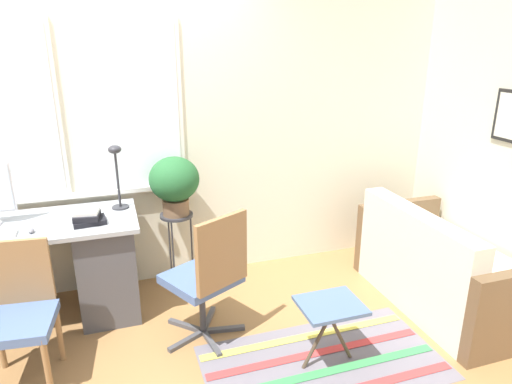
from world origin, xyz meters
TOP-DOWN VIEW (x-y plane):
  - ground_plane at (0.00, 0.00)m, footprint 14.00×14.00m
  - wall_back_with_window at (-0.01, 0.73)m, footprint 9.00×0.12m
  - wall_right_with_picture at (2.91, -0.00)m, footprint 0.08×9.00m
  - desk at (-0.66, 0.33)m, footprint 1.68×0.65m
  - mouse at (-0.50, 0.16)m, footprint 0.04×0.06m
  - desk_lamp at (0.07, 0.46)m, footprint 0.13×0.13m
  - book_stack at (-0.15, 0.21)m, footprint 0.23×0.18m
  - desk_chair_wooden at (-0.56, -0.28)m, footprint 0.44×0.45m
  - office_chair_swivel at (0.58, -0.27)m, footprint 0.58×0.59m
  - couch_loveseat at (2.38, -0.38)m, footprint 0.79×1.41m
  - plant_stand at (0.49, 0.48)m, footprint 0.26×0.26m
  - potted_plant at (0.49, 0.48)m, footprint 0.39×0.39m
  - floor_rug_striped at (1.21, -0.74)m, footprint 1.52×0.82m
  - folding_stool at (1.23, -0.75)m, footprint 0.38×0.33m

SIDE VIEW (x-z plane):
  - ground_plane at x=0.00m, z-range 0.00..0.00m
  - floor_rug_striped at x=1.21m, z-range 0.00..0.01m
  - couch_loveseat at x=2.38m, z-range -0.12..0.66m
  - folding_stool at x=1.23m, z-range 0.17..0.61m
  - desk at x=-0.66m, z-range 0.02..0.78m
  - desk_chair_wooden at x=-0.56m, z-range 0.03..0.88m
  - office_chair_swivel at x=0.58m, z-range 0.02..0.96m
  - plant_stand at x=0.49m, z-range 0.25..0.90m
  - mouse at x=-0.50m, z-range 0.76..0.80m
  - book_stack at x=-0.15m, z-range 0.76..0.86m
  - potted_plant at x=0.49m, z-range 0.69..1.16m
  - desk_lamp at x=0.07m, z-range 0.84..1.32m
  - wall_right_with_picture at x=2.91m, z-range 0.00..2.70m
  - wall_back_with_window at x=-0.01m, z-range 0.00..2.70m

